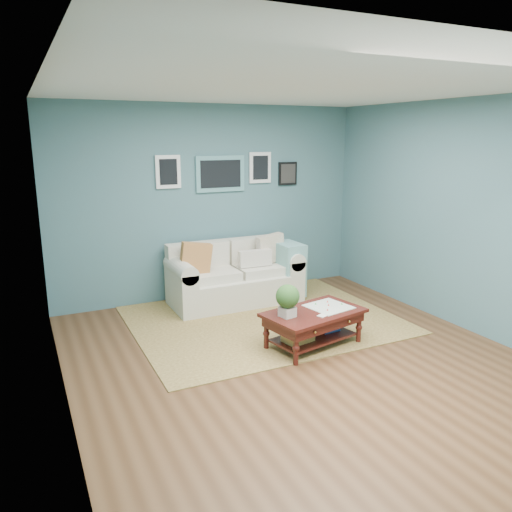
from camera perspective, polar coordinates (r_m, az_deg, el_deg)
room_shell at (r=4.93m, az=5.07°, el=2.90°), size 5.00×5.02×2.70m
area_rug at (r=6.36m, az=0.83°, el=-7.27°), size 3.19×2.56×0.01m
loveseat at (r=6.95m, az=-1.91°, el=-2.18°), size 1.82×0.83×0.94m
coffee_table at (r=5.50m, az=6.12°, el=-7.06°), size 1.18×0.83×0.76m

